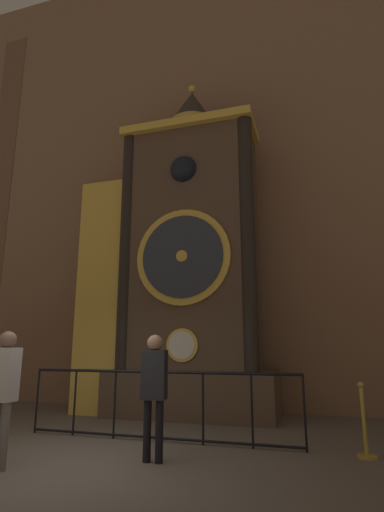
% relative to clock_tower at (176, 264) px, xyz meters
% --- Properties ---
extents(ground_plane, '(28.00, 28.00, 0.00)m').
position_rel_clock_tower_xyz_m(ground_plane, '(-0.08, -4.14, -3.52)').
color(ground_plane, brown).
extents(cathedral_back_wall, '(24.00, 0.32, 13.97)m').
position_rel_clock_tower_xyz_m(cathedral_back_wall, '(-0.16, 1.20, 3.45)').
color(cathedral_back_wall, '#846047').
rests_on(cathedral_back_wall, ground_plane).
extents(clock_tower, '(4.75, 1.78, 8.46)m').
position_rel_clock_tower_xyz_m(clock_tower, '(0.00, 0.00, 0.00)').
color(clock_tower, brown).
rests_on(clock_tower, ground_plane).
extents(railing_fence, '(4.84, 0.05, 1.14)m').
position_rel_clock_tower_xyz_m(railing_fence, '(0.55, -2.44, -2.89)').
color(railing_fence, black).
rests_on(railing_fence, ground_plane).
extents(visitor_near, '(0.34, 0.23, 1.74)m').
position_rel_clock_tower_xyz_m(visitor_near, '(-0.82, -4.52, -2.46)').
color(visitor_near, '#58554F').
rests_on(visitor_near, ground_plane).
extents(visitor_far, '(0.36, 0.26, 1.70)m').
position_rel_clock_tower_xyz_m(visitor_far, '(0.96, -3.61, -2.49)').
color(visitor_far, black).
rests_on(visitor_far, ground_plane).
extents(stanchion_post, '(0.28, 0.28, 1.03)m').
position_rel_clock_tower_xyz_m(stanchion_post, '(3.77, -2.51, -3.18)').
color(stanchion_post, '#B28E33').
rests_on(stanchion_post, ground_plane).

